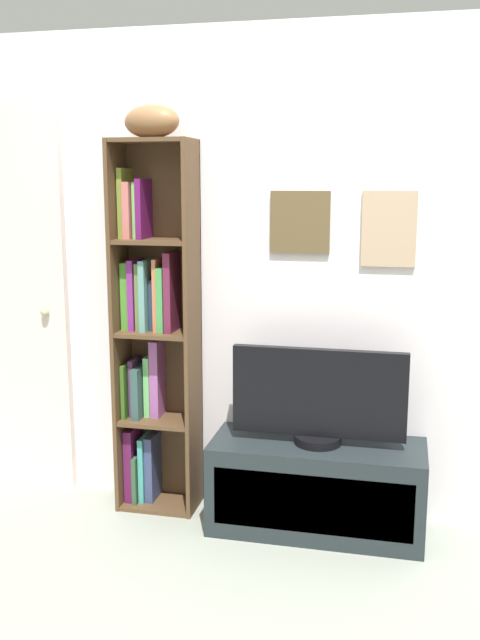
% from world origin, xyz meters
% --- Properties ---
extents(ground, '(5.20, 5.20, 0.04)m').
position_xyz_m(ground, '(0.00, 0.00, -0.02)').
color(ground, gray).
extents(back_wall, '(4.80, 0.08, 2.38)m').
position_xyz_m(back_wall, '(0.00, 1.13, 1.19)').
color(back_wall, silver).
rests_on(back_wall, ground).
extents(bookshelf, '(0.40, 0.25, 1.85)m').
position_xyz_m(bookshelf, '(-0.62, 1.00, 0.89)').
color(bookshelf, '#523923').
rests_on(bookshelf, ground).
extents(football, '(0.32, 0.22, 0.15)m').
position_xyz_m(football, '(-0.59, 0.98, 1.93)').
color(football, brown).
rests_on(football, bookshelf).
extents(tv_stand, '(1.01, 0.40, 0.43)m').
position_xyz_m(tv_stand, '(0.23, 0.89, 0.22)').
color(tv_stand, '#20282A').
rests_on(tv_stand, ground).
extents(television, '(0.81, 0.22, 0.46)m').
position_xyz_m(television, '(0.23, 0.90, 0.66)').
color(television, black).
rests_on(television, tv_stand).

